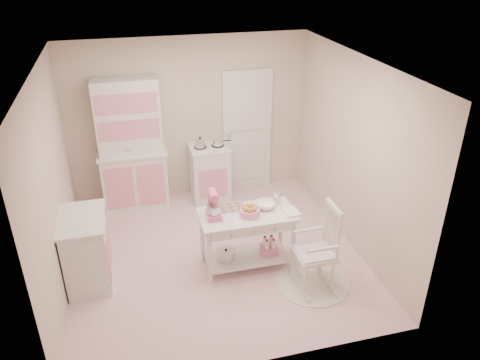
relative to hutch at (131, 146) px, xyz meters
name	(u,v)px	position (x,y,z in m)	size (l,w,h in m)	color
room_shell	(213,143)	(0.95, -1.66, 0.61)	(3.84, 3.84, 2.62)	pink
door	(247,131)	(1.90, 0.21, -0.02)	(0.82, 0.05, 2.04)	white
hutch	(131,146)	(0.00, 0.00, 0.00)	(1.06, 0.50, 2.08)	white
stove	(210,172)	(1.20, -0.05, -0.58)	(0.62, 0.57, 0.92)	white
base_cabinet	(87,250)	(-0.68, -1.78, -0.58)	(0.54, 0.84, 0.92)	white
lace_rug	(312,282)	(2.00, -2.54, -1.03)	(0.92, 0.92, 0.01)	white
rocking_chair	(315,247)	(2.00, -2.54, -0.49)	(0.48, 0.72, 1.10)	white
work_table	(247,240)	(1.30, -1.99, -0.64)	(1.20, 0.60, 0.80)	white
stand_mixer	(214,205)	(0.88, -1.97, -0.07)	(0.20, 0.28, 0.34)	#E66189
cookie_tray	(232,208)	(1.15, -1.81, -0.23)	(0.34, 0.24, 0.02)	silver
bread_basket	(250,212)	(1.32, -2.04, -0.19)	(0.25, 0.25, 0.09)	pink
mixing_bowl	(265,205)	(1.56, -1.91, -0.20)	(0.26, 0.26, 0.08)	white
metal_pitcher	(277,197)	(1.74, -1.83, -0.16)	(0.10, 0.10, 0.17)	silver
recipe_book	(285,213)	(1.75, -2.11, -0.23)	(0.18, 0.24, 0.02)	white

